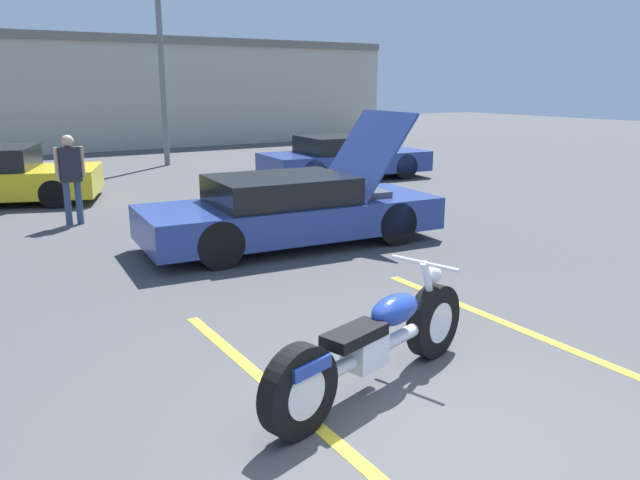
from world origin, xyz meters
The scene contains 9 objects.
ground_plane centered at (0.00, 0.00, 0.00)m, with size 80.00×80.00×0.00m, color #474749.
parking_stripe_middle centered at (-0.59, 1.01, 0.00)m, with size 0.12×4.84×0.01m, color yellow.
parking_stripe_back centered at (2.28, 1.01, 0.00)m, with size 0.12×4.84×0.01m, color yellow.
far_building centered at (0.00, 24.08, 2.34)m, with size 32.00×4.20×4.40m.
light_pole centered at (3.69, 16.80, 4.82)m, with size 1.21×0.28×8.86m.
motorcycle centered at (0.13, 1.01, 0.42)m, with size 2.52×0.99×0.99m.
show_car_hood_open centered at (2.01, 5.74, 0.57)m, with size 4.92×2.17×2.10m.
parked_car_right_row centered at (6.80, 11.34, 0.57)m, with size 4.69×2.29×1.18m.
spectator_midground centered at (-0.71, 9.18, 0.98)m, with size 0.52×0.22×1.66m.
Camera 1 is at (-2.84, -2.88, 2.55)m, focal length 35.00 mm.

